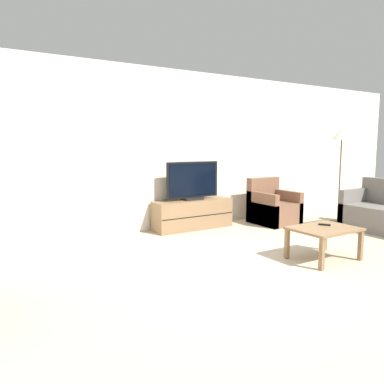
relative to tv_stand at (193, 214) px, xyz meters
The scene contains 8 objects.
ground_plane 2.50m from the tv_stand, 98.16° to the right, with size 24.00×24.00×0.00m, color tan.
wall_back 1.19m from the tv_stand, 142.27° to the left, with size 12.00×0.06×2.70m.
tv_stand is the anchor object (origin of this frame).
tv 0.56m from the tv_stand, 90.00° to the right, with size 1.00×0.18×0.65m.
armchair 1.55m from the tv_stand, 14.75° to the right, with size 0.70×0.76×0.83m.
coffee_table 2.41m from the tv_stand, 78.53° to the right, with size 0.81×0.62×0.41m.
remote 2.35m from the tv_stand, 75.60° to the right, with size 0.12×0.15×0.02m.
floor_lamp 3.07m from the tv_stand, 20.32° to the right, with size 0.36×0.36×1.75m.
Camera 1 is at (-3.01, -2.93, 1.45)m, focal length 35.00 mm.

